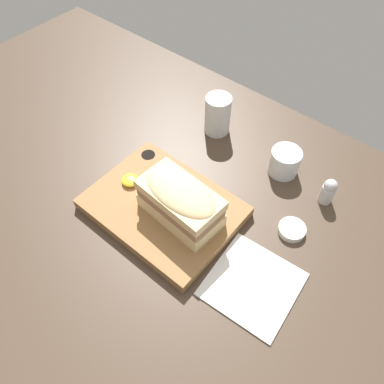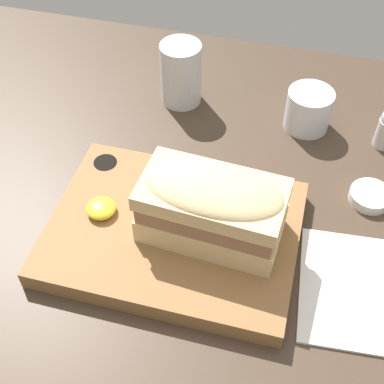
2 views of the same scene
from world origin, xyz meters
The scene contains 8 objects.
dining_table centered at (0.00, 0.00, 1.00)cm, with size 188.05×99.68×2.00cm.
serving_board centered at (-7.32, 1.84, 3.38)cm, with size 31.43×23.49×2.82cm.
sandwich centered at (-2.44, 2.18, 9.82)cm, with size 17.72×10.29×9.41cm.
mustard_dollop centered at (-16.83, 1.60, 5.53)cm, with size 3.86×3.86×1.54cm.
water_glass centered at (-14.03, 29.95, 6.48)cm, with size 6.55×6.55×10.31cm.
wine_glass centered at (6.69, 28.62, 4.87)cm, with size 7.07×7.07×6.38cm.
napkin centered at (17.50, -0.07, 2.20)cm, with size 17.43×17.51×0.40cm.
condiment_dish centered at (17.10, 15.17, 2.75)cm, with size 5.77×5.77×1.50cm.
Camera 2 is at (5.70, -38.10, 57.96)cm, focal length 50.00 mm.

